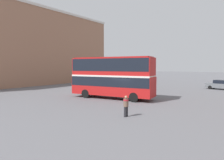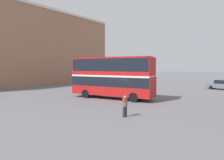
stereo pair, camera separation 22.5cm
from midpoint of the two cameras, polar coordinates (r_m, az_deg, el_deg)
name	(u,v)px [view 1 (the left image)]	position (r m, az deg, el deg)	size (l,w,h in m)	color
ground_plane	(125,100)	(23.05, 3.45, -5.69)	(240.00, 240.00, 0.00)	slate
building_row_left	(30,47)	(45.52, -22.55, 8.78)	(8.53, 39.63, 15.79)	#9E7056
double_decker_bus	(112,75)	(23.78, -0.27, 1.44)	(10.35, 4.08, 4.93)	red
pedestrian_foreground	(126,104)	(15.36, 3.59, -6.82)	(0.46, 0.46, 1.63)	#232328
parked_car_kerb_near	(221,85)	(37.51, 28.62, -1.22)	(4.87, 2.62, 1.57)	slate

